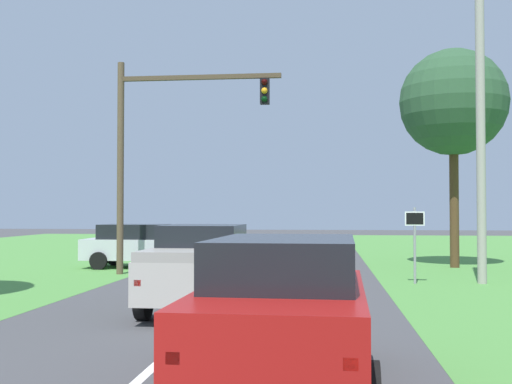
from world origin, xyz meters
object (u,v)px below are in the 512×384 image
red_suv_near (284,309)px  traffic_light (160,137)px  oak_tree_right (453,103)px  crossing_suv_far (138,245)px  utility_pole_right (481,133)px  pickup_truck_lead (204,267)px  keep_moving_sign (415,235)px

red_suv_near → traffic_light: traffic_light is taller
red_suv_near → oak_tree_right: bearing=72.3°
crossing_suv_far → utility_pole_right: (12.23, -4.13, 3.78)m
red_suv_near → crossing_suv_far: 17.61m
traffic_light → red_suv_near: bearing=-68.7°
pickup_truck_lead → keep_moving_sign: bearing=45.9°
pickup_truck_lead → traffic_light: traffic_light is taller
traffic_light → crossing_suv_far: (-1.55, 2.55, -4.00)m
red_suv_near → pickup_truck_lead: (-2.25, 6.10, -0.02)m
crossing_suv_far → utility_pole_right: 13.45m
crossing_suv_far → utility_pole_right: bearing=-18.7°
keep_moving_sign → oak_tree_right: bearing=68.1°
red_suv_near → pickup_truck_lead: pickup_truck_lead is taller
pickup_truck_lead → traffic_light: 9.06m
oak_tree_right → keep_moving_sign: bearing=-111.9°
pickup_truck_lead → utility_pole_right: utility_pole_right is taller
traffic_light → utility_pole_right: bearing=-8.4°
pickup_truck_lead → oak_tree_right: oak_tree_right is taller
keep_moving_sign → utility_pole_right: utility_pole_right is taller
traffic_light → utility_pole_right: utility_pole_right is taller
red_suv_near → crossing_suv_far: bearing=113.0°
keep_moving_sign → oak_tree_right: 8.06m
pickup_truck_lead → crossing_suv_far: size_ratio=1.19×
keep_moving_sign → oak_tree_right: oak_tree_right is taller
keep_moving_sign → crossing_suv_far: (-10.15, 4.41, -0.62)m
red_suv_near → keep_moving_sign: size_ratio=1.96×
keep_moving_sign → utility_pole_right: size_ratio=0.25×
traffic_light → oak_tree_right: size_ratio=0.87×
pickup_truck_lead → keep_moving_sign: size_ratio=2.19×
traffic_light → keep_moving_sign: (8.61, -1.86, -3.38)m
keep_moving_sign → oak_tree_right: size_ratio=0.27×
traffic_light → crossing_suv_far: bearing=121.2°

